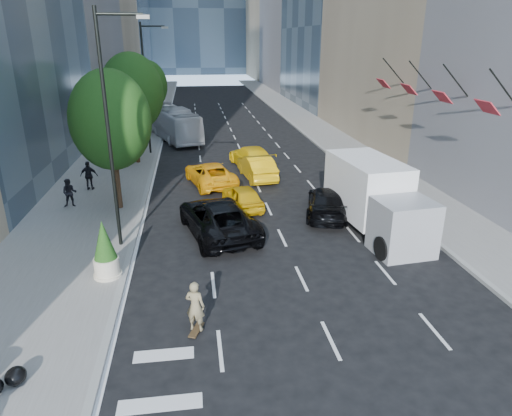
{
  "coord_description": "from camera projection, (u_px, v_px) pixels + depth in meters",
  "views": [
    {
      "loc": [
        -3.02,
        -15.62,
        8.95
      ],
      "look_at": [
        -0.27,
        3.96,
        1.6
      ],
      "focal_mm": 32.0,
      "sensor_mm": 36.0,
      "label": 1
    }
  ],
  "objects": [
    {
      "name": "tree_far",
      "position": [
        148.0,
        85.0,
        45.16
      ],
      "size": [
        3.9,
        3.9,
        6.92
      ],
      "color": "black",
      "rests_on": "sidewalk_left"
    },
    {
      "name": "traffic_signal",
      "position": [
        160.0,
        82.0,
        52.83
      ],
      "size": [
        2.48,
        0.53,
        5.2
      ],
      "color": "black",
      "rests_on": "sidewalk_left"
    },
    {
      "name": "box_truck",
      "position": [
        375.0,
        197.0,
        22.15
      ],
      "size": [
        3.3,
        7.32,
        3.39
      ],
      "rotation": [
        0.0,
        0.0,
        0.11
      ],
      "color": "white",
      "rests_on": "ground"
    },
    {
      "name": "tree_near",
      "position": [
        111.0,
        120.0,
        23.69
      ],
      "size": [
        4.2,
        4.2,
        7.46
      ],
      "color": "black",
      "rests_on": "sidewalk_left"
    },
    {
      "name": "taxi_b",
      "position": [
        257.0,
        167.0,
        30.88
      ],
      "size": [
        2.27,
        5.03,
        1.6
      ],
      "primitive_type": "imported",
      "rotation": [
        0.0,
        0.0,
        3.26
      ],
      "color": "#E4A90C",
      "rests_on": "ground"
    },
    {
      "name": "lamp_near",
      "position": [
        111.0,
        120.0,
        18.87
      ],
      "size": [
        2.13,
        0.22,
        10.0
      ],
      "color": "black",
      "rests_on": "sidewalk_left"
    },
    {
      "name": "pedestrian_b",
      "position": [
        89.0,
        176.0,
        28.05
      ],
      "size": [
        1.09,
        0.54,
        1.8
      ],
      "primitive_type": "imported",
      "rotation": [
        0.0,
        0.0,
        3.04
      ],
      "color": "black",
      "rests_on": "sidewalk_left"
    },
    {
      "name": "city_bus",
      "position": [
        173.0,
        123.0,
        42.99
      ],
      "size": [
        5.62,
        10.95,
        2.98
      ],
      "primitive_type": "imported",
      "rotation": [
        0.0,
        0.0,
        0.31
      ],
      "color": "silver",
      "rests_on": "ground"
    },
    {
      "name": "black_sedan_mercedes",
      "position": [
        328.0,
        202.0,
        24.38
      ],
      "size": [
        3.56,
        5.65,
        1.53
      ],
      "primitive_type": "imported",
      "rotation": [
        0.0,
        0.0,
        2.85
      ],
      "color": "black",
      "rests_on": "ground"
    },
    {
      "name": "garbage_bags",
      "position": [
        7.0,
        381.0,
        12.19
      ],
      "size": [
        0.96,
        0.93,
        0.48
      ],
      "color": "black",
      "rests_on": "sidewalk_left"
    },
    {
      "name": "black_sedan_lincoln",
      "position": [
        218.0,
        218.0,
        21.98
      ],
      "size": [
        4.13,
        6.62,
        1.71
      ],
      "primitive_type": "imported",
      "rotation": [
        0.0,
        0.0,
        3.37
      ],
      "color": "black",
      "rests_on": "ground"
    },
    {
      "name": "ground",
      "position": [
        277.0,
        280.0,
        18.01
      ],
      "size": [
        160.0,
        160.0,
        0.0
      ],
      "primitive_type": "plane",
      "color": "black",
      "rests_on": "ground"
    },
    {
      "name": "lamp_far",
      "position": [
        147.0,
        82.0,
        35.58
      ],
      "size": [
        2.13,
        0.22,
        10.0
      ],
      "color": "black",
      "rests_on": "sidewalk_left"
    },
    {
      "name": "pedestrian_a",
      "position": [
        70.0,
        193.0,
        25.21
      ],
      "size": [
        0.81,
        0.65,
        1.6
      ],
      "primitive_type": "imported",
      "rotation": [
        0.0,
        0.0,
        0.06
      ],
      "color": "black",
      "rests_on": "sidewalk_left"
    },
    {
      "name": "taxi_c",
      "position": [
        210.0,
        174.0,
        29.56
      ],
      "size": [
        3.59,
        5.7,
        1.47
      ],
      "primitive_type": "imported",
      "rotation": [
        0.0,
        0.0,
        3.37
      ],
      "color": "#FFAD0D",
      "rests_on": "ground"
    },
    {
      "name": "taxi_d",
      "position": [
        251.0,
        157.0,
        33.53
      ],
      "size": [
        3.2,
        5.83,
        1.6
      ],
      "primitive_type": "imported",
      "rotation": [
        0.0,
        0.0,
        3.32
      ],
      "color": "yellow",
      "rests_on": "ground"
    },
    {
      "name": "planter_shrub",
      "position": [
        105.0,
        250.0,
        17.65
      ],
      "size": [
        0.98,
        0.98,
        2.35
      ],
      "color": "beige",
      "rests_on": "sidewalk_left"
    },
    {
      "name": "facade_flags",
      "position": [
        427.0,
        89.0,
        26.52
      ],
      "size": [
        1.85,
        13.3,
        2.05
      ],
      "color": "black",
      "rests_on": "ground"
    },
    {
      "name": "tree_mid",
      "position": [
        132.0,
        93.0,
        32.85
      ],
      "size": [
        4.5,
        4.5,
        7.99
      ],
      "color": "black",
      "rests_on": "sidewalk_left"
    },
    {
      "name": "sidewalk_right",
      "position": [
        319.0,
        130.0,
        47.13
      ],
      "size": [
        4.0,
        120.0,
        0.15
      ],
      "primitive_type": "cube",
      "color": "slate",
      "rests_on": "ground"
    },
    {
      "name": "taxi_a",
      "position": [
        243.0,
        197.0,
        25.49
      ],
      "size": [
        2.32,
        4.13,
        1.33
      ],
      "primitive_type": "imported",
      "rotation": [
        0.0,
        0.0,
        3.34
      ],
      "color": "#D9A40B",
      "rests_on": "ground"
    },
    {
      "name": "sidewalk_left",
      "position": [
        131.0,
        135.0,
        44.66
      ],
      "size": [
        6.0,
        120.0,
        0.15
      ],
      "primitive_type": "cube",
      "color": "slate",
      "rests_on": "ground"
    },
    {
      "name": "skateboarder",
      "position": [
        195.0,
        309.0,
        14.51
      ],
      "size": [
        0.74,
        0.62,
        1.73
      ],
      "primitive_type": "imported",
      "rotation": [
        0.0,
        0.0,
        2.76
      ],
      "color": "olive",
      "rests_on": "ground"
    }
  ]
}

